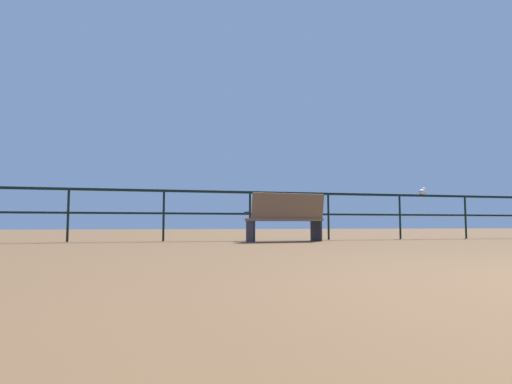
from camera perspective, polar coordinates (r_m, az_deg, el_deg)
pier_railing at (r=8.96m, az=4.66°, el=-1.74°), size 22.86×0.05×1.02m
bench_near_left at (r=8.11m, az=4.10°, el=-3.27°), size 1.51×0.77×0.92m
seagull_on_rail at (r=10.48m, az=21.70°, el=0.08°), size 0.33×0.24×0.17m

